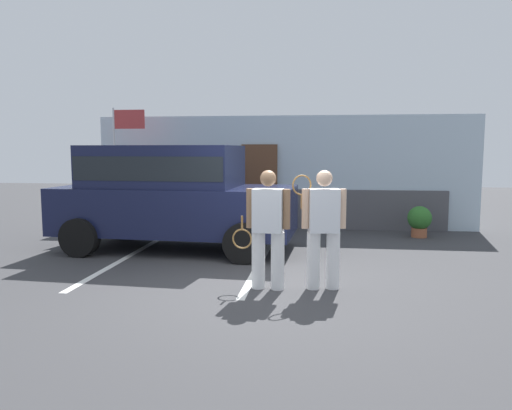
{
  "coord_description": "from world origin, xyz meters",
  "views": [
    {
      "loc": [
        0.9,
        -6.89,
        1.98
      ],
      "look_at": [
        -0.14,
        1.2,
        1.05
      ],
      "focal_mm": 34.47,
      "sensor_mm": 36.0,
      "label": 1
    }
  ],
  "objects_px": {
    "parked_suv": "(171,192)",
    "tennis_player_man": "(268,228)",
    "potted_plant_by_porch": "(419,220)",
    "tennis_player_woman": "(323,227)",
    "flag_pole": "(122,146)"
  },
  "relations": [
    {
      "from": "parked_suv",
      "to": "potted_plant_by_porch",
      "type": "xyz_separation_m",
      "value": [
        5.14,
        2.03,
        -0.75
      ]
    },
    {
      "from": "tennis_player_man",
      "to": "potted_plant_by_porch",
      "type": "bearing_deg",
      "value": -118.28
    },
    {
      "from": "parked_suv",
      "to": "flag_pole",
      "type": "xyz_separation_m",
      "value": [
        -1.86,
        2.13,
        0.92
      ]
    },
    {
      "from": "potted_plant_by_porch",
      "to": "tennis_player_woman",
      "type": "bearing_deg",
      "value": -116.23
    },
    {
      "from": "parked_suv",
      "to": "tennis_player_woman",
      "type": "bearing_deg",
      "value": -36.43
    },
    {
      "from": "tennis_player_man",
      "to": "potted_plant_by_porch",
      "type": "xyz_separation_m",
      "value": [
        2.97,
        4.55,
        -0.48
      ]
    },
    {
      "from": "tennis_player_man",
      "to": "tennis_player_woman",
      "type": "xyz_separation_m",
      "value": [
        0.78,
        0.1,
        0.01
      ]
    },
    {
      "from": "tennis_player_man",
      "to": "flag_pole",
      "type": "bearing_deg",
      "value": -44.19
    },
    {
      "from": "parked_suv",
      "to": "tennis_player_man",
      "type": "height_order",
      "value": "parked_suv"
    },
    {
      "from": "flag_pole",
      "to": "tennis_player_man",
      "type": "bearing_deg",
      "value": -49.04
    },
    {
      "from": "parked_suv",
      "to": "flag_pole",
      "type": "relative_size",
      "value": 1.58
    },
    {
      "from": "tennis_player_woman",
      "to": "potted_plant_by_porch",
      "type": "relative_size",
      "value": 2.39
    },
    {
      "from": "parked_suv",
      "to": "tennis_player_man",
      "type": "relative_size",
      "value": 2.78
    },
    {
      "from": "flag_pole",
      "to": "potted_plant_by_porch",
      "type": "bearing_deg",
      "value": -0.85
    },
    {
      "from": "tennis_player_woman",
      "to": "potted_plant_by_porch",
      "type": "height_order",
      "value": "tennis_player_woman"
    }
  ]
}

